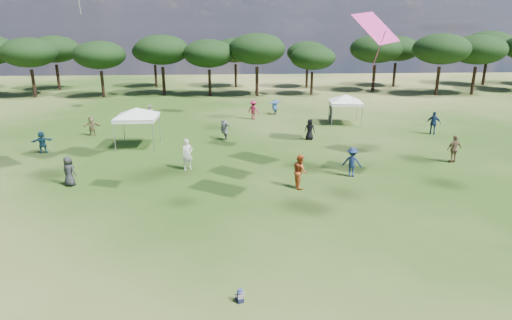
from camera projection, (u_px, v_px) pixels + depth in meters
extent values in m
cylinder|color=black|center=(34.00, 83.00, 51.89)|extent=(0.38, 0.38, 3.32)
ellipsoid|color=black|center=(29.00, 53.00, 50.81)|extent=(6.44, 6.44, 3.47)
cylinder|color=black|center=(103.00, 84.00, 51.79)|extent=(0.36, 0.36, 3.14)
ellipsoid|color=black|center=(100.00, 55.00, 50.76)|extent=(6.11, 6.11, 3.29)
cylinder|color=black|center=(164.00, 81.00, 53.65)|extent=(0.40, 0.40, 3.46)
ellipsoid|color=black|center=(162.00, 50.00, 52.52)|extent=(6.73, 6.73, 3.63)
cylinder|color=black|center=(210.00, 83.00, 52.94)|extent=(0.37, 0.37, 3.21)
ellipsoid|color=black|center=(209.00, 53.00, 51.89)|extent=(6.24, 6.24, 3.36)
cylinder|color=black|center=(257.00, 81.00, 52.84)|extent=(0.41, 0.41, 3.56)
ellipsoid|color=black|center=(257.00, 49.00, 51.68)|extent=(6.91, 6.91, 3.73)
cylinder|color=black|center=(312.00, 83.00, 53.71)|extent=(0.33, 0.33, 2.88)
ellipsoid|color=black|center=(313.00, 58.00, 52.77)|extent=(5.60, 5.60, 3.02)
cylinder|color=black|center=(374.00, 78.00, 56.55)|extent=(0.39, 0.39, 3.44)
ellipsoid|color=black|center=(376.00, 49.00, 55.43)|extent=(6.69, 6.69, 3.60)
cylinder|color=black|center=(438.00, 81.00, 53.24)|extent=(0.40, 0.40, 3.53)
ellipsoid|color=black|center=(442.00, 49.00, 52.09)|extent=(6.86, 6.86, 3.70)
cylinder|color=black|center=(473.00, 81.00, 53.96)|extent=(0.40, 0.40, 3.47)
ellipsoid|color=black|center=(478.00, 50.00, 52.83)|extent=(6.74, 6.74, 3.63)
cylinder|color=black|center=(58.00, 77.00, 58.16)|extent=(0.39, 0.39, 3.37)
ellipsoid|color=black|center=(54.00, 49.00, 57.06)|extent=(6.54, 6.54, 3.53)
cylinder|color=black|center=(156.00, 76.00, 60.71)|extent=(0.36, 0.36, 3.11)
ellipsoid|color=black|center=(154.00, 51.00, 59.69)|extent=(6.05, 6.05, 3.26)
cylinder|color=black|center=(236.00, 76.00, 60.68)|extent=(0.37, 0.37, 3.20)
ellipsoid|color=black|center=(235.00, 50.00, 59.64)|extent=(6.21, 6.21, 3.35)
cylinder|color=black|center=(307.00, 77.00, 60.24)|extent=(0.34, 0.34, 2.99)
ellipsoid|color=black|center=(308.00, 53.00, 59.27)|extent=(5.81, 5.81, 3.13)
cylinder|color=black|center=(394.00, 75.00, 61.42)|extent=(0.38, 0.38, 3.31)
ellipsoid|color=black|center=(397.00, 49.00, 60.34)|extent=(6.43, 6.43, 3.47)
cylinder|color=black|center=(484.00, 73.00, 62.63)|extent=(0.42, 0.42, 3.64)
ellipsoid|color=black|center=(489.00, 45.00, 61.44)|extent=(7.06, 7.06, 3.81)
cylinder|color=gray|center=(114.00, 137.00, 28.91)|extent=(0.06, 0.06, 2.14)
cylinder|color=gray|center=(153.00, 136.00, 29.04)|extent=(0.06, 0.06, 2.14)
cylinder|color=gray|center=(124.00, 128.00, 31.40)|extent=(0.06, 0.06, 2.14)
cylinder|color=gray|center=(160.00, 128.00, 31.53)|extent=(0.06, 0.06, 2.14)
cube|color=white|center=(137.00, 118.00, 29.92)|extent=(2.82, 2.82, 0.25)
pyramid|color=white|center=(136.00, 108.00, 29.71)|extent=(5.65, 5.65, 0.60)
cylinder|color=gray|center=(332.00, 116.00, 36.35)|extent=(0.06, 0.06, 1.92)
cylinder|color=gray|center=(362.00, 116.00, 36.20)|extent=(0.06, 0.06, 1.92)
cylinder|color=gray|center=(329.00, 110.00, 38.76)|extent=(0.06, 0.06, 1.92)
cylinder|color=gray|center=(357.00, 111.00, 38.61)|extent=(0.06, 0.06, 1.92)
cube|color=white|center=(346.00, 103.00, 37.21)|extent=(3.01, 3.01, 0.25)
pyramid|color=white|center=(346.00, 95.00, 36.99)|extent=(5.42, 5.42, 0.60)
cube|color=black|center=(240.00, 300.00, 13.23)|extent=(0.24, 0.24, 0.15)
cube|color=black|center=(237.00, 299.00, 13.34)|extent=(0.12, 0.19, 0.08)
cube|color=black|center=(241.00, 298.00, 13.39)|extent=(0.12, 0.19, 0.08)
cube|color=white|center=(240.00, 296.00, 13.19)|extent=(0.21, 0.18, 0.19)
cylinder|color=white|center=(236.00, 295.00, 13.19)|extent=(0.11, 0.19, 0.12)
cylinder|color=white|center=(243.00, 294.00, 13.27)|extent=(0.11, 0.19, 0.12)
sphere|color=#E0B293|center=(240.00, 292.00, 13.15)|extent=(0.13, 0.13, 0.13)
cone|color=#444E9E|center=(240.00, 291.00, 13.14)|extent=(0.22, 0.22, 0.02)
cylinder|color=#444E9E|center=(240.00, 290.00, 13.13)|extent=(0.14, 0.14, 0.06)
imported|color=olive|center=(92.00, 126.00, 33.43)|extent=(1.48, 0.64, 1.55)
imported|color=#27282B|center=(69.00, 171.00, 22.78)|extent=(0.95, 0.83, 1.64)
imported|color=navy|center=(434.00, 123.00, 33.86)|extent=(1.15, 0.93, 1.83)
imported|color=#4D4E53|center=(224.00, 129.00, 32.20)|extent=(1.17, 2.04, 1.60)
imported|color=beige|center=(150.00, 114.00, 38.15)|extent=(0.90, 0.96, 1.58)
imported|color=#333439|center=(331.00, 114.00, 37.86)|extent=(0.58, 0.69, 1.61)
imported|color=#AB441C|center=(300.00, 171.00, 22.48)|extent=(0.77, 0.95, 1.83)
imported|color=maroon|center=(253.00, 110.00, 39.44)|extent=(1.31, 1.20, 1.77)
imported|color=navy|center=(275.00, 107.00, 41.66)|extent=(1.79, 1.58, 1.53)
imported|color=black|center=(310.00, 129.00, 32.22)|extent=(0.88, 0.69, 1.59)
imported|color=#235069|center=(42.00, 142.00, 28.83)|extent=(1.48, 0.97, 1.53)
imported|color=white|center=(187.00, 154.00, 25.37)|extent=(0.82, 0.74, 1.89)
imported|color=brown|center=(454.00, 149.00, 26.74)|extent=(1.09, 0.62, 1.74)
imported|color=navy|center=(352.00, 162.00, 24.23)|extent=(1.26, 1.02, 1.70)
plane|color=#C6317E|center=(376.00, 28.00, 21.99)|extent=(3.04, 2.70, 1.71)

